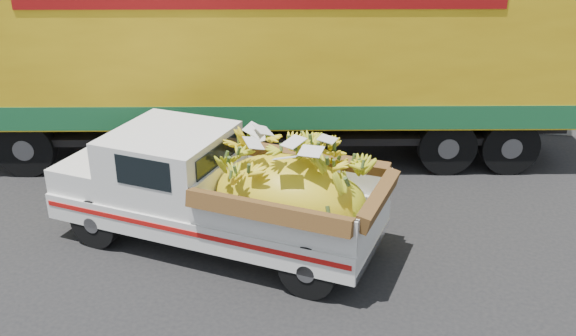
# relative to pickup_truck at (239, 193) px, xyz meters

# --- Properties ---
(ground) EXTENTS (100.00, 100.00, 0.00)m
(ground) POSITION_rel_pickup_truck_xyz_m (0.03, -0.45, -0.93)
(ground) COLOR black
(ground) RESTS_ON ground
(curb) EXTENTS (60.00, 0.25, 0.15)m
(curb) POSITION_rel_pickup_truck_xyz_m (0.03, 6.21, -0.86)
(curb) COLOR gray
(curb) RESTS_ON ground
(sidewalk) EXTENTS (60.00, 4.00, 0.14)m
(sidewalk) POSITION_rel_pickup_truck_xyz_m (0.03, 8.31, -0.86)
(sidewalk) COLOR gray
(sidewalk) RESTS_ON ground
(pickup_truck) EXTENTS (5.20, 2.71, 1.74)m
(pickup_truck) POSITION_rel_pickup_truck_xyz_m (0.00, 0.00, 0.00)
(pickup_truck) COLOR black
(pickup_truck) RESTS_ON ground
(semi_trailer) EXTENTS (12.09, 4.91, 3.80)m
(semi_trailer) POSITION_rel_pickup_truck_xyz_m (-0.48, 3.77, 1.19)
(semi_trailer) COLOR black
(semi_trailer) RESTS_ON ground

